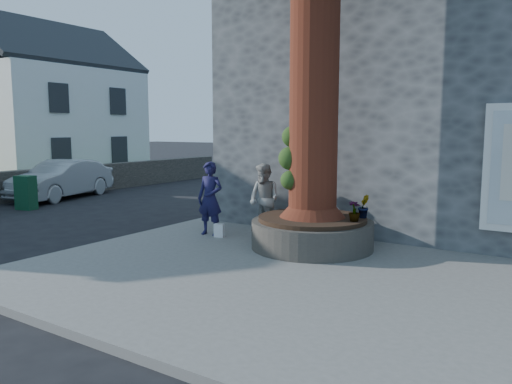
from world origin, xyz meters
The scene contains 15 objects.
ground centered at (0.00, 0.00, 0.00)m, with size 120.00×120.00×0.00m, color black.
pavement centered at (1.50, 1.00, 0.06)m, with size 9.00×8.00×0.12m, color slate.
yellow_line centered at (-3.05, 1.00, 0.00)m, with size 0.10×30.00×0.01m, color yellow.
stone_shop centered at (2.50, 7.20, 3.16)m, with size 10.30×8.30×6.30m.
planter centered at (0.80, 2.00, 0.41)m, with size 2.30×2.30×0.60m.
cottage_far centered at (-16.50, 8.00, 3.79)m, with size 7.30×7.40×8.75m.
man centered at (-1.55, 1.86, 0.90)m, with size 0.57×0.37×1.56m, color #191740.
woman centered at (-0.61, 2.52, 0.88)m, with size 0.74×0.57×1.52m, color #9C9B96.
shopping_bag centered at (-1.24, 1.77, 0.26)m, with size 0.20×0.12×0.28m, color white.
car_silver centered at (-9.80, 4.16, 0.65)m, with size 1.38×3.96×1.30m, color #9B9FA2.
a_board_sign centered at (-8.61, 2.08, 0.50)m, with size 0.55×0.36×1.00m, color #114026.
plant_a centered at (0.35, 2.71, 0.92)m, with size 0.21×0.15×0.41m, color gray.
plant_b centered at (1.65, 2.41, 0.94)m, with size 0.24×0.23×0.43m, color gray.
plant_c centered at (1.65, 1.97, 0.91)m, with size 0.21×0.21×0.37m, color gray.
plant_d centered at (0.56, 1.93, 0.88)m, with size 0.28×0.25×0.32m, color gray.
Camera 1 is at (4.99, -6.35, 2.38)m, focal length 35.00 mm.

